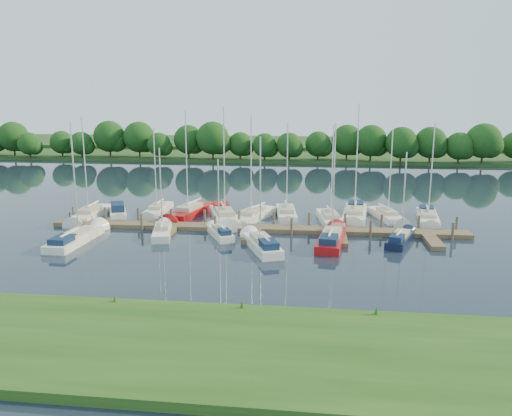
# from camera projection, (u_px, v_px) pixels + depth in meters

# --- Properties ---
(ground) EXTENTS (260.00, 260.00, 0.00)m
(ground) POSITION_uv_depth(u_px,v_px,m) (243.00, 255.00, 40.29)
(ground) COLOR #182531
(ground) RESTS_ON ground
(near_bank) EXTENTS (90.00, 10.00, 0.50)m
(near_bank) POSITION_uv_depth(u_px,v_px,m) (196.00, 347.00, 24.70)
(near_bank) COLOR #1F4513
(near_bank) RESTS_ON ground
(dock) EXTENTS (40.00, 6.00, 0.40)m
(dock) POSITION_uv_depth(u_px,v_px,m) (254.00, 230.00, 47.34)
(dock) COLOR brown
(dock) RESTS_ON ground
(mooring_pilings) EXTENTS (38.24, 2.84, 2.00)m
(mooring_pilings) POSITION_uv_depth(u_px,v_px,m) (255.00, 223.00, 48.34)
(mooring_pilings) COLOR #473D33
(mooring_pilings) RESTS_ON ground
(far_shore) EXTENTS (180.00, 30.00, 0.60)m
(far_shore) POSITION_uv_depth(u_px,v_px,m) (291.00, 155.00, 113.02)
(far_shore) COLOR #223F18
(far_shore) RESTS_ON ground
(distant_hill) EXTENTS (220.00, 40.00, 1.40)m
(distant_hill) POSITION_uv_depth(u_px,v_px,m) (296.00, 144.00, 137.20)
(distant_hill) COLOR #305425
(distant_hill) RESTS_ON ground
(treeline) EXTENTS (145.09, 10.16, 8.20)m
(treeline) POSITION_uv_depth(u_px,v_px,m) (308.00, 142.00, 99.04)
(treeline) COLOR #38281C
(treeline) RESTS_ON ground
(sailboat_n_0) EXTENTS (2.53, 8.67, 11.03)m
(sailboat_n_0) POSITION_uv_depth(u_px,v_px,m) (90.00, 216.00, 52.96)
(sailboat_n_0) COLOR white
(sailboat_n_0) RESTS_ON ground
(motorboat) EXTENTS (3.60, 5.81, 1.75)m
(motorboat) POSITION_uv_depth(u_px,v_px,m) (118.00, 213.00, 53.82)
(motorboat) COLOR white
(motorboat) RESTS_ON ground
(sailboat_n_2) EXTENTS (2.02, 7.60, 9.68)m
(sailboat_n_2) POSITION_uv_depth(u_px,v_px,m) (158.00, 211.00, 55.25)
(sailboat_n_2) COLOR white
(sailboat_n_2) RESTS_ON ground
(sailboat_n_3) EXTENTS (3.76, 9.27, 11.71)m
(sailboat_n_3) POSITION_uv_depth(u_px,v_px,m) (189.00, 213.00, 54.03)
(sailboat_n_3) COLOR #A30F12
(sailboat_n_3) RESTS_ON ground
(sailboat_n_4) EXTENTS (4.58, 9.53, 12.11)m
(sailboat_n_4) POSITION_uv_depth(u_px,v_px,m) (224.00, 217.00, 51.98)
(sailboat_n_4) COLOR white
(sailboat_n_4) RESTS_ON ground
(sailboat_n_5) EXTENTS (4.59, 8.84, 11.29)m
(sailboat_n_5) POSITION_uv_depth(u_px,v_px,m) (252.00, 217.00, 52.29)
(sailboat_n_5) COLOR white
(sailboat_n_5) RESTS_ON ground
(sailboat_n_6) EXTENTS (2.70, 8.16, 10.38)m
(sailboat_n_6) POSITION_uv_depth(u_px,v_px,m) (286.00, 215.00, 53.29)
(sailboat_n_6) COLOR white
(sailboat_n_6) RESTS_ON ground
(sailboat_n_7) EXTENTS (2.79, 8.11, 10.29)m
(sailboat_n_7) POSITION_uv_depth(u_px,v_px,m) (330.00, 220.00, 50.85)
(sailboat_n_7) COLOR white
(sailboat_n_7) RESTS_ON ground
(sailboat_n_8) EXTENTS (3.25, 9.94, 12.38)m
(sailboat_n_8) POSITION_uv_depth(u_px,v_px,m) (355.00, 215.00, 53.16)
(sailboat_n_8) COLOR white
(sailboat_n_8) RESTS_ON ground
(sailboat_n_9) EXTENTS (3.35, 7.73, 9.80)m
(sailboat_n_9) POSITION_uv_depth(u_px,v_px,m) (387.00, 217.00, 52.48)
(sailboat_n_9) COLOR white
(sailboat_n_9) RESTS_ON ground
(sailboat_n_10) EXTENTS (2.90, 8.36, 10.44)m
(sailboat_n_10) POSITION_uv_depth(u_px,v_px,m) (428.00, 218.00, 51.68)
(sailboat_n_10) COLOR white
(sailboat_n_10) RESTS_ON ground
(sailboat_s_0) EXTENTS (2.23, 8.66, 10.91)m
(sailboat_s_0) POSITION_uv_depth(u_px,v_px,m) (77.00, 238.00, 44.02)
(sailboat_s_0) COLOR white
(sailboat_s_0) RESTS_ON ground
(sailboat_s_1) EXTENTS (2.78, 6.51, 8.45)m
(sailboat_s_1) POSITION_uv_depth(u_px,v_px,m) (162.00, 232.00, 46.22)
(sailboat_s_1) COLOR white
(sailboat_s_1) RESTS_ON ground
(sailboat_s_2) EXTENTS (3.38, 5.51, 7.41)m
(sailboat_s_2) POSITION_uv_depth(u_px,v_px,m) (220.00, 233.00, 45.77)
(sailboat_s_2) COLOR white
(sailboat_s_2) RESTS_ON ground
(sailboat_s_3) EXTENTS (4.11, 7.48, 9.80)m
(sailboat_s_3) POSITION_uv_depth(u_px,v_px,m) (262.00, 245.00, 41.92)
(sailboat_s_3) COLOR white
(sailboat_s_3) RESTS_ON ground
(sailboat_s_4) EXTENTS (2.93, 8.52, 10.80)m
(sailboat_s_4) POSITION_uv_depth(u_px,v_px,m) (331.00, 240.00, 43.55)
(sailboat_s_4) COLOR #A30F12
(sailboat_s_4) RESTS_ON ground
(sailboat_s_5) EXTENTS (3.31, 6.35, 8.27)m
(sailboat_s_5) POSITION_uv_depth(u_px,v_px,m) (401.00, 239.00, 43.72)
(sailboat_s_5) COLOR black
(sailboat_s_5) RESTS_ON ground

